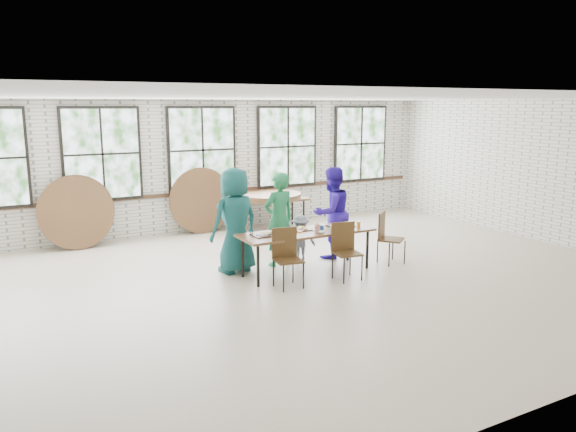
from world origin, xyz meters
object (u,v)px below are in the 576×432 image
chair_near_right (345,246)px  storage_table (269,201)px  chair_near_left (286,252)px  dining_table (307,234)px

chair_near_right → storage_table: bearing=91.2°
chair_near_left → storage_table: 4.19m
chair_near_left → storage_table: (1.64, 3.85, 0.13)m
chair_near_left → chair_near_right: same height
chair_near_left → dining_table: bearing=44.4°
chair_near_right → storage_table: 4.00m
dining_table → storage_table: same height
dining_table → chair_near_right: (0.40, -0.58, -0.13)m
dining_table → chair_near_left: (-0.66, -0.48, -0.13)m
storage_table → chair_near_left: bearing=-107.5°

